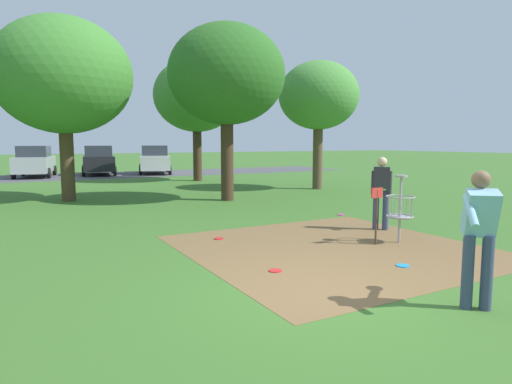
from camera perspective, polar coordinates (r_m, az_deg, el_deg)
The scene contains 17 objects.
ground_plane at distance 6.24m, azimuth 8.76°, elevation -12.81°, with size 160.00×160.00×0.00m, color #3D6B28.
dirt_tee_pad at distance 8.77m, azimuth 9.89°, elevation -7.13°, with size 5.41×5.37×0.01m, color brown.
disc_golf_basket at distance 9.40m, azimuth 17.82°, elevation -1.78°, with size 0.98×0.58×1.39m.
player_foreground_watching at distance 6.02m, azimuth 26.89°, elevation -4.43°, with size 1.03×0.71×1.71m.
player_throwing at distance 10.70m, azimuth 15.89°, elevation 0.40°, with size 0.45×0.46×1.71m.
frisbee_near_basket at distance 7.15m, azimuth 2.51°, elevation -10.13°, with size 0.21×0.21×0.02m, color red.
frisbee_by_tee at distance 12.73m, azimuth 10.90°, elevation -2.89°, with size 0.21×0.21×0.02m, color #E53D99.
frisbee_far_left at distance 7.81m, azimuth 18.42°, elevation -9.03°, with size 0.22×0.22×0.02m, color #1E93DB.
frisbee_far_right at distance 9.46m, azimuth -4.84°, elevation -6.03°, with size 0.20×0.20×0.02m, color red.
tree_near_left at distance 16.89m, azimuth -23.65°, elevation 13.54°, with size 4.64×4.64×6.28m.
tree_mid_center at distance 15.73m, azimuth -3.82°, elevation 14.80°, with size 4.04×4.04×6.09m.
tree_mid_right at distance 23.87m, azimuth -7.69°, elevation 12.22°, with size 4.49×4.49×6.41m.
tree_far_left at distance 19.65m, azimuth 8.08°, elevation 12.15°, with size 3.46×3.46×5.53m.
parking_lot_strip at distance 28.84m, azimuth -21.78°, elevation 1.91°, with size 36.00×6.00×0.01m, color #4C4C51.
parked_car_leftmost at distance 29.21m, azimuth -26.69°, elevation 3.55°, with size 2.60×4.47×1.84m.
parked_car_center_left at distance 29.63m, azimuth -19.68°, elevation 3.89°, with size 2.42×4.42×1.84m.
parked_car_center_right at distance 29.75m, azimuth -12.97°, elevation 4.11°, with size 2.82×4.52×1.84m.
Camera 1 is at (-3.64, -4.63, 2.05)m, focal length 30.97 mm.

